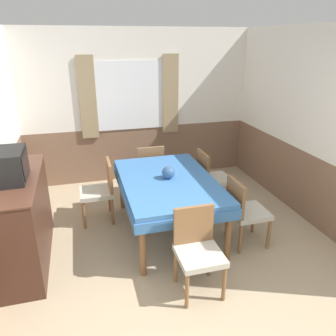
% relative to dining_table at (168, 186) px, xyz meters
% --- Properties ---
extents(ground_plane, '(16.00, 16.00, 0.00)m').
position_rel_dining_table_xyz_m(ground_plane, '(0.01, -1.72, -0.65)').
color(ground_plane, tan).
extents(wall_back, '(4.34, 0.09, 2.60)m').
position_rel_dining_table_xyz_m(wall_back, '(-0.00, 1.94, 0.66)').
color(wall_back, white).
rests_on(wall_back, ground_plane).
extents(wall_right, '(0.05, 4.04, 2.60)m').
position_rel_dining_table_xyz_m(wall_right, '(2.00, 0.10, 0.65)').
color(wall_right, white).
rests_on(wall_right, ground_plane).
extents(dining_table, '(1.18, 1.78, 0.75)m').
position_rel_dining_table_xyz_m(dining_table, '(0.00, 0.00, 0.00)').
color(dining_table, '#386BA8').
rests_on(dining_table, ground_plane).
extents(chair_right_far, '(0.44, 0.44, 0.87)m').
position_rel_dining_table_xyz_m(chair_right_far, '(0.82, 0.53, -0.17)').
color(chair_right_far, brown).
rests_on(chair_right_far, ground_plane).
extents(chair_left_far, '(0.44, 0.44, 0.87)m').
position_rel_dining_table_xyz_m(chair_left_far, '(-0.82, 0.53, -0.17)').
color(chair_left_far, brown).
rests_on(chair_left_far, ground_plane).
extents(chair_head_near, '(0.44, 0.44, 0.87)m').
position_rel_dining_table_xyz_m(chair_head_near, '(0.00, -1.12, -0.17)').
color(chair_head_near, brown).
rests_on(chair_head_near, ground_plane).
extents(chair_right_near, '(0.44, 0.44, 0.87)m').
position_rel_dining_table_xyz_m(chair_right_near, '(0.82, -0.53, -0.17)').
color(chair_right_near, brown).
rests_on(chair_right_near, ground_plane).
extents(chair_head_window, '(0.44, 0.44, 0.87)m').
position_rel_dining_table_xyz_m(chair_head_window, '(0.00, 1.12, -0.17)').
color(chair_head_window, brown).
rests_on(chair_head_window, ground_plane).
extents(sideboard, '(0.46, 1.48, 1.04)m').
position_rel_dining_table_xyz_m(sideboard, '(-1.72, -0.17, -0.12)').
color(sideboard, '#3D2319').
rests_on(sideboard, ground_plane).
extents(tv, '(0.29, 0.48, 0.33)m').
position_rel_dining_table_xyz_m(tv, '(-1.73, -0.24, 0.55)').
color(tv, black).
rests_on(tv, sideboard).
extents(vase, '(0.17, 0.17, 0.17)m').
position_rel_dining_table_xyz_m(vase, '(0.01, 0.02, 0.18)').
color(vase, '#335684').
rests_on(vase, dining_table).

